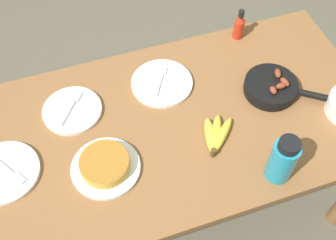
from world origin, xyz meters
name	(u,v)px	position (x,y,z in m)	size (l,w,h in m)	color
ground_plane	(168,202)	(0.00, 0.00, 0.00)	(14.00, 14.00, 0.00)	#565142
dining_table	(168,138)	(0.00, 0.00, 0.61)	(1.63, 0.82, 0.70)	brown
banana_bunch	(216,136)	(0.15, -0.11, 0.72)	(0.15, 0.17, 0.04)	yellow
skillet	(272,87)	(0.44, 0.02, 0.73)	(0.30, 0.25, 0.08)	black
frittata_plate_center	(105,166)	(-0.27, -0.11, 0.73)	(0.24, 0.24, 0.06)	silver
empty_plate_near_front	(162,83)	(0.04, 0.19, 0.71)	(0.25, 0.25, 0.02)	silver
empty_plate_far_left	(72,110)	(-0.33, 0.18, 0.71)	(0.23, 0.23, 0.02)	silver
empty_plate_far_right	(4,172)	(-0.61, -0.01, 0.71)	(0.25, 0.25, 0.02)	silver
water_bottle	(283,160)	(0.29, -0.32, 0.80)	(0.09, 0.09, 0.20)	teal
hot_sauce_bottle	(239,26)	(0.44, 0.35, 0.76)	(0.05, 0.05, 0.14)	#B72814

